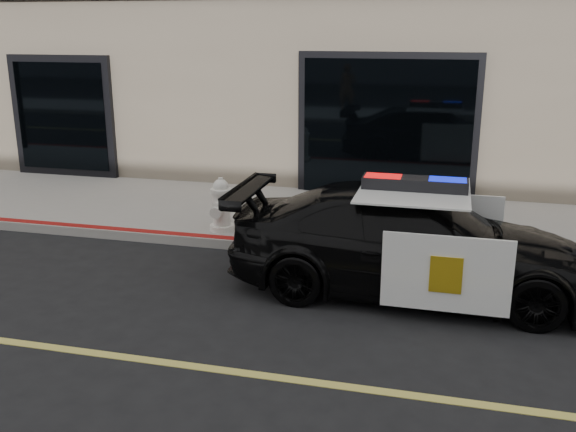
# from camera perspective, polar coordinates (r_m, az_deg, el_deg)

# --- Properties ---
(ground) EXTENTS (120.00, 120.00, 0.00)m
(ground) POSITION_cam_1_polar(r_m,az_deg,el_deg) (6.34, 10.91, -15.43)
(ground) COLOR black
(ground) RESTS_ON ground
(sidewalk_n) EXTENTS (60.00, 3.50, 0.15)m
(sidewalk_n) POSITION_cam_1_polar(r_m,az_deg,el_deg) (11.13, 12.69, -0.88)
(sidewalk_n) COLOR gray
(sidewalk_n) RESTS_ON ground
(police_car) EXTENTS (2.14, 4.67, 1.52)m
(police_car) POSITION_cam_1_polar(r_m,az_deg,el_deg) (8.34, 10.94, -2.24)
(police_car) COLOR black
(police_car) RESTS_ON ground
(fire_hydrant) EXTENTS (0.39, 0.55, 0.87)m
(fire_hydrant) POSITION_cam_1_polar(r_m,az_deg,el_deg) (10.34, -5.97, 0.89)
(fire_hydrant) COLOR white
(fire_hydrant) RESTS_ON sidewalk_n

